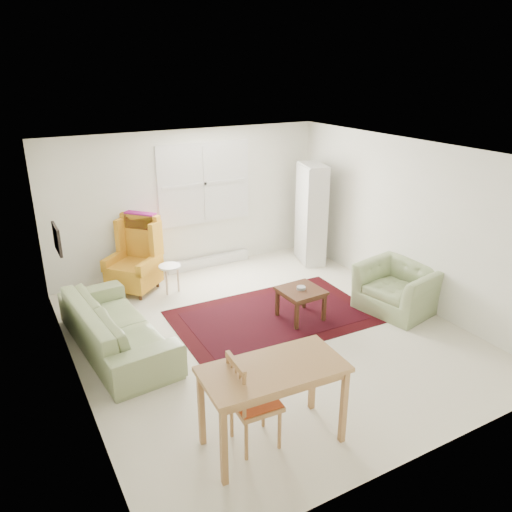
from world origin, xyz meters
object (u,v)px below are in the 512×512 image
desk_chair (255,400)px  stool (170,279)px  cabinet (311,214)px  sofa (115,317)px  armchair (399,284)px  desk (273,406)px  coffee_table (301,304)px  wingback_chair (132,255)px

desk_chair → stool: bearing=-4.0°
cabinet → desk_chair: cabinet is taller
cabinet → sofa: bearing=-145.4°
sofa → desk_chair: desk_chair is taller
armchair → desk: bearing=-75.4°
stool → desk: 3.84m
sofa → coffee_table: (2.56, -0.48, -0.22)m
wingback_chair → desk_chair: 4.07m
cabinet → stool: bearing=-163.3°
armchair → stool: size_ratio=2.29×
desk → stool: bearing=85.1°
armchair → desk: size_ratio=0.79×
stool → cabinet: bearing=1.0°
armchair → desk: desk is taller
sofa → armchair: 4.12m
armchair → coffee_table: armchair is taller
sofa → stool: 1.81m
wingback_chair → stool: 0.72m
sofa → desk_chair: size_ratio=2.31×
wingback_chair → cabinet: (3.31, -0.28, 0.29)m
desk → desk_chair: (-0.15, 0.08, 0.06)m
cabinet → desk: cabinet is taller
coffee_table → desk: desk is taller
desk_chair → wingback_chair: bearing=3.7°
sofa → cabinet: 4.26m
desk_chair → sofa: bearing=20.1°
sofa → cabinet: size_ratio=1.24×
sofa → stool: bearing=-47.7°
stool → cabinet: cabinet is taller
armchair → wingback_chair: 4.21m
sofa → desk: sofa is taller
armchair → stool: 3.61m
sofa → armchair: (4.01, -0.95, -0.04)m
armchair → coffee_table: bearing=-119.6°
armchair → cabinet: (0.00, 2.32, 0.50)m
wingback_chair → cabinet: bearing=43.9°
coffee_table → cabinet: size_ratio=0.32×
stool → coffee_table: bearing=-53.2°
wingback_chair → stool: size_ratio=2.66×
sofa → armchair: sofa is taller
stool → desk_chair: bearing=-97.3°
armchair → desk_chair: size_ratio=1.09×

